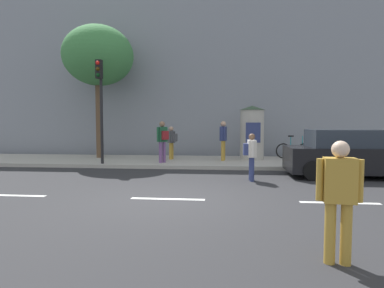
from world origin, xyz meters
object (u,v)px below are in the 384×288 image
object	(u,v)px
bicycle_leaning	(294,150)
pedestrian_in_light_jacket	(223,138)
poster_column	(252,132)
pedestrian_in_red_top	(163,138)
pedestrian_near_pole	(251,153)
street_tree	(98,56)
traffic_light	(100,94)
parked_car_silver	(351,155)
pedestrian_with_bag	(172,140)
pedestrian_with_backpack	(339,191)

from	to	relation	value
bicycle_leaning	pedestrian_in_light_jacket	bearing A→B (deg)	-158.99
poster_column	pedestrian_in_red_top	xyz separation A→B (m)	(-3.88, -1.71, -0.21)
pedestrian_near_pole	pedestrian_in_light_jacket	bearing A→B (deg)	101.76
pedestrian_in_light_jacket	street_tree	bearing A→B (deg)	173.37
traffic_light	bicycle_leaning	size ratio (longest dim) A/B	2.41
parked_car_silver	pedestrian_in_light_jacket	bearing A→B (deg)	143.65
pedestrian_with_bag	pedestrian_near_pole	bearing A→B (deg)	-54.19
poster_column	bicycle_leaning	bearing A→B (deg)	17.31
traffic_light	street_tree	size ratio (longest dim) A/B	0.67
pedestrian_with_backpack	bicycle_leaning	xyz separation A→B (m)	(1.88, 11.52, -0.41)
street_tree	pedestrian_in_light_jacket	world-z (taller)	street_tree
pedestrian_in_red_top	pedestrian_with_bag	world-z (taller)	pedestrian_in_red_top
pedestrian_in_red_top	pedestrian_near_pole	bearing A→B (deg)	-42.57
poster_column	pedestrian_in_red_top	size ratio (longest dim) A/B	1.41
pedestrian_in_light_jacket	pedestrian_with_backpack	bearing A→B (deg)	-81.73
bicycle_leaning	traffic_light	bearing A→B (deg)	-160.47
pedestrian_with_bag	street_tree	bearing A→B (deg)	173.80
poster_column	bicycle_leaning	xyz separation A→B (m)	(2.04, 0.63, -0.87)
poster_column	street_tree	size ratio (longest dim) A/B	0.39
street_tree	pedestrian_near_pole	size ratio (longest dim) A/B	4.22
street_tree	parked_car_silver	size ratio (longest dim) A/B	1.47
pedestrian_near_pole	parked_car_silver	xyz separation A→B (m)	(3.42, 1.04, -0.13)
pedestrian_near_pole	street_tree	bearing A→B (deg)	144.47
pedestrian_in_light_jacket	parked_car_silver	bearing A→B (deg)	-36.35
poster_column	pedestrian_in_light_jacket	size ratio (longest dim) A/B	1.40
pedestrian_with_bag	pedestrian_in_red_top	bearing A→B (deg)	-97.42
traffic_light	poster_column	bearing A→B (deg)	20.23
pedestrian_with_bag	bicycle_leaning	world-z (taller)	pedestrian_with_bag
pedestrian_with_bag	poster_column	bearing A→B (deg)	5.46
poster_column	pedestrian_with_backpack	size ratio (longest dim) A/B	1.54
parked_car_silver	pedestrian_near_pole	bearing A→B (deg)	-163.13
pedestrian_in_red_top	pedestrian_with_bag	distance (m)	1.38
poster_column	bicycle_leaning	size ratio (longest dim) A/B	1.42
traffic_light	pedestrian_with_bag	bearing A→B (deg)	37.00
traffic_light	pedestrian_in_red_top	xyz separation A→B (m)	(2.45, 0.62, -1.80)
pedestrian_with_bag	pedestrian_in_light_jacket	world-z (taller)	pedestrian_in_light_jacket
pedestrian_in_light_jacket	bicycle_leaning	size ratio (longest dim) A/B	1.01
traffic_light	pedestrian_in_red_top	size ratio (longest dim) A/B	2.40
pedestrian_with_backpack	pedestrian_near_pole	distance (m)	6.06
pedestrian_with_backpack	parked_car_silver	world-z (taller)	parked_car_silver
pedestrian_in_light_jacket	pedestrian_with_bag	bearing A→B (deg)	172.73
bicycle_leaning	pedestrian_near_pole	bearing A→B (deg)	-114.36
poster_column	street_tree	bearing A→B (deg)	179.70
pedestrian_with_backpack	pedestrian_in_red_top	bearing A→B (deg)	113.76
pedestrian_near_pole	pedestrian_in_red_top	bearing A→B (deg)	137.43
poster_column	parked_car_silver	bearing A→B (deg)	-52.11
pedestrian_with_bag	bicycle_leaning	size ratio (longest dim) A/B	0.87
pedestrian_near_pole	pedestrian_with_bag	bearing A→B (deg)	125.81
pedestrian_in_red_top	bicycle_leaning	size ratio (longest dim) A/B	1.00
pedestrian_near_pole	pedestrian_in_light_jacket	world-z (taller)	pedestrian_in_light_jacket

